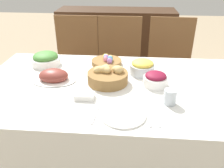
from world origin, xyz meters
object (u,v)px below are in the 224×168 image
chair_far_left (76,66)px  pineapple_bowl (142,67)px  fork (96,114)px  knife (151,117)px  sideboard (116,44)px  ham_platter (54,76)px  egg_basket (107,61)px  green_salad_bowl (46,59)px  chair_far_center (119,67)px  butter_dish (84,96)px  chair_far_right (169,69)px  drinking_cup (170,97)px  spoon (157,117)px  bread_basket (108,76)px  beet_salad_bowl (155,79)px  dinner_plate (123,115)px

chair_far_left → pineapple_bowl: chair_far_left is taller
fork → knife: (0.28, 0.00, 0.00)m
sideboard → ham_platter: sideboard is taller
egg_basket → green_salad_bowl: 0.46m
chair_far_center → butter_dish: 1.04m
butter_dish → green_salad_bowl: bearing=129.2°
chair_far_right → chair_far_center: size_ratio=1.00×
butter_dish → egg_basket: bearing=81.6°
butter_dish → sideboard: bearing=88.5°
sideboard → drinking_cup: (0.42, -1.95, 0.35)m
sideboard → drinking_cup: bearing=-77.7°
sideboard → spoon: (0.35, -2.08, 0.31)m
chair_far_right → ham_platter: chair_far_right is taller
chair_far_center → green_salad_bowl: size_ratio=4.60×
ham_platter → pineapple_bowl: size_ratio=1.68×
chair_far_center → pineapple_bowl: size_ratio=5.68×
bread_basket → spoon: bearing=-51.8°
chair_far_right → pineapple_bowl: (-0.29, -0.64, 0.29)m
egg_basket → drinking_cup: drinking_cup is taller
ham_platter → pineapple_bowl: bearing=14.8°
chair_far_left → ham_platter: size_ratio=3.37×
bread_basket → chair_far_center: bearing=88.2°
egg_basket → butter_dish: bearing=-98.4°
chair_far_center → egg_basket: bearing=-96.9°
drinking_cup → butter_dish: size_ratio=0.78×
beet_salad_bowl → green_salad_bowl: 0.84m
sideboard → chair_far_left: bearing=-110.0°
pineapple_bowl → dinner_plate: bearing=-102.0°
green_salad_bowl → butter_dish: bearing=-50.8°
knife → fork: bearing=-175.5°
fork → knife: same height
sideboard → beet_salad_bowl: size_ratio=9.61×
sideboard → butter_dish: 1.96m
sideboard → spoon: sideboard is taller
chair_far_left → ham_platter: chair_far_left is taller
chair_far_center → egg_basket: 0.56m
green_salad_bowl → drinking_cup: (0.86, -0.48, -0.00)m
pineapple_bowl → drinking_cup: size_ratio=2.03×
sideboard → green_salad_bowl: sideboard is taller
sideboard → ham_platter: 1.78m
beet_salad_bowl → knife: bearing=-97.4°
bread_basket → knife: size_ratio=1.52×
green_salad_bowl → butter_dish: (0.38, -0.47, -0.03)m
chair_far_center → green_salad_bowl: chair_far_center is taller
pineapple_bowl → drinking_cup: (0.14, -0.38, -0.01)m
chair_far_right → egg_basket: chair_far_right is taller
ham_platter → sideboard: bearing=80.3°
drinking_cup → spoon: bearing=-119.5°
egg_basket → fork: size_ratio=1.33×
knife → butter_dish: bearing=162.2°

